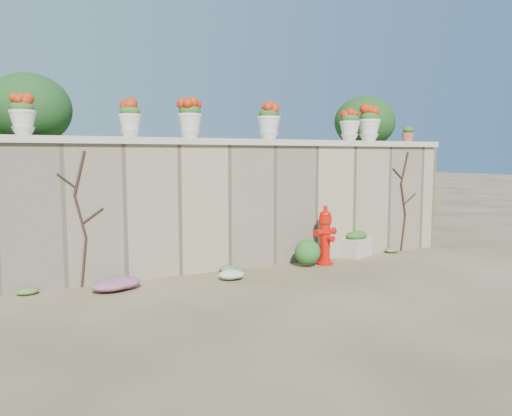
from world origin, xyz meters
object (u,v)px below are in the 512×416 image
fire_hydrant (325,235)px  terracotta_pot (408,135)px  planter_box (356,245)px  urn_pot_0 (23,115)px

fire_hydrant → terracotta_pot: 2.94m
planter_box → fire_hydrant: bearing=176.5°
fire_hydrant → planter_box: size_ratio=1.55×
fire_hydrant → planter_box: fire_hydrant is taller
urn_pot_0 → terracotta_pot: (6.83, 0.00, -0.13)m
urn_pot_0 → fire_hydrant: bearing=-7.1°
planter_box → terracotta_pot: size_ratio=2.21×
fire_hydrant → planter_box: (0.91, 0.31, -0.29)m
fire_hydrant → planter_box: bearing=8.1°
urn_pot_0 → terracotta_pot: bearing=0.0°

